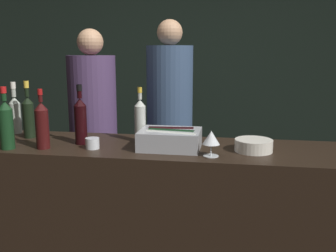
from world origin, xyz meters
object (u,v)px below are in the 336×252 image
red_wine_bottle_burgundy (6,123)px  rose_wine_bottle (140,119)px  person_blond_tee (170,117)px  ice_bin_with_bottles (170,138)px  wine_glass (211,138)px  candle_votive (92,143)px  bowl_white (254,145)px  white_wine_bottle (15,113)px  person_in_hoodie (93,124)px  red_wine_bottle_tall (42,124)px  red_wine_bottle_black_foil (81,119)px  champagne_bottle (28,115)px

red_wine_bottle_burgundy → rose_wine_bottle: (0.73, 0.30, -0.01)m
person_blond_tee → ice_bin_with_bottles: bearing=51.7°
red_wine_bottle_burgundy → person_blond_tee: 1.39m
wine_glass → candle_votive: (-0.70, 0.05, -0.07)m
rose_wine_bottle → person_blond_tee: size_ratio=0.19×
wine_glass → rose_wine_bottle: (-0.46, 0.26, 0.04)m
bowl_white → red_wine_bottle_burgundy: red_wine_bottle_burgundy is taller
candle_votive → red_wine_bottle_burgundy: (-0.49, -0.09, 0.12)m
white_wine_bottle → bowl_white: bearing=-8.0°
person_in_hoodie → bowl_white: bearing=100.8°
bowl_white → red_wine_bottle_burgundy: size_ratio=0.59×
candle_votive → person_blond_tee: (0.29, 1.06, -0.01)m
person_in_hoodie → ice_bin_with_bottles: bearing=86.9°
red_wine_bottle_tall → candle_votive: bearing=8.3°
bowl_white → red_wine_bottle_burgundy: 1.44m
red_wine_bottle_black_foil → rose_wine_bottle: bearing=18.2°
red_wine_bottle_black_foil → red_wine_bottle_tall: bearing=-141.6°
rose_wine_bottle → person_blond_tee: 0.86m
ice_bin_with_bottles → red_wine_bottle_burgundy: red_wine_bottle_burgundy is taller
ice_bin_with_bottles → red_wine_bottle_tall: size_ratio=1.01×
rose_wine_bottle → person_in_hoodie: 0.89m
person_in_hoodie → red_wine_bottle_tall: bearing=45.0°
wine_glass → red_wine_bottle_tall: (-0.98, 0.01, 0.05)m
candle_votive → red_wine_bottle_tall: size_ratio=0.23×
red_wine_bottle_black_foil → rose_wine_bottle: (0.35, 0.11, -0.01)m
bowl_white → red_wine_bottle_burgundy: (-1.42, -0.18, 0.12)m
wine_glass → champagne_bottle: bearing=167.9°
person_in_hoodie → wine_glass: bearing=90.4°
ice_bin_with_bottles → candle_votive: bearing=-170.0°
bowl_white → candle_votive: (-0.93, -0.09, -0.00)m
wine_glass → person_blond_tee: 1.19m
champagne_bottle → person_blond_tee: (0.80, 0.85, -0.13)m
ice_bin_with_bottles → wine_glass: bearing=-28.1°
candle_votive → red_wine_bottle_tall: red_wine_bottle_tall is taller
white_wine_bottle → person_blond_tee: bearing=37.3°
candle_votive → person_blond_tee: size_ratio=0.05×
red_wine_bottle_black_foil → person_in_hoodie: (-0.22, 0.78, -0.18)m
red_wine_bottle_tall → person_blond_tee: (0.58, 1.10, -0.13)m
bowl_white → ice_bin_with_bottles: bearing=-178.2°
white_wine_bottle → red_wine_bottle_burgundy: (0.19, -0.41, 0.01)m
candle_votive → person_in_hoodie: size_ratio=0.05×
red_wine_bottle_black_foil → rose_wine_bottle: red_wine_bottle_black_foil is taller
red_wine_bottle_tall → wine_glass: bearing=-0.5°
candle_votive → red_wine_bottle_burgundy: red_wine_bottle_burgundy is taller
red_wine_bottle_burgundy → person_blond_tee: (0.78, 1.15, -0.13)m
red_wine_bottle_burgundy → rose_wine_bottle: bearing=22.5°
person_blond_tee → wine_glass: bearing=62.4°
red_wine_bottle_burgundy → rose_wine_bottle: size_ratio=1.06×
rose_wine_bottle → champagne_bottle: champagne_bottle is taller
red_wine_bottle_black_foil → rose_wine_bottle: size_ratio=1.06×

